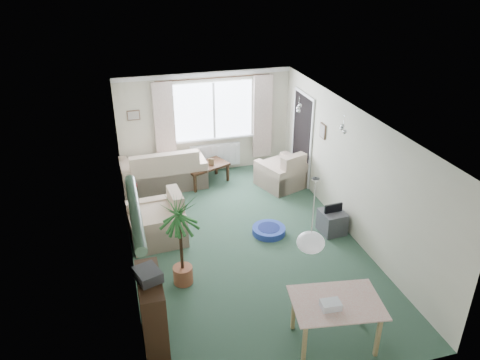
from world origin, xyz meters
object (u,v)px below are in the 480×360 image
object	(u,v)px
coffee_table	(206,174)
houseplant	(181,241)
dining_table	(334,322)
armchair_left	(156,217)
tv_cube	(332,222)
pet_bed	(269,230)
armchair_corner	(283,168)
bookshelf	(153,313)
sofa	(163,167)

from	to	relation	value
coffee_table	houseplant	world-z (taller)	houseplant
dining_table	armchair_left	bearing A→B (deg)	121.85
houseplant	tv_cube	size ratio (longest dim) A/B	3.34
houseplant	pet_bed	world-z (taller)	houseplant
tv_cube	armchair_left	bearing A→B (deg)	164.44
armchair_corner	houseplant	size ratio (longest dim) A/B	0.60
coffee_table	dining_table	distance (m)	5.25
armchair_corner	pet_bed	xyz separation A→B (m)	(-0.94, -1.82, -0.36)
armchair_corner	houseplant	distance (m)	3.94
bookshelf	tv_cube	distance (m)	4.05
armchair_corner	tv_cube	bearing A→B (deg)	75.95
bookshelf	sofa	bearing A→B (deg)	80.98
coffee_table	dining_table	size ratio (longest dim) A/B	0.93
tv_cube	pet_bed	bearing A→B (deg)	163.56
armchair_left	bookshelf	xyz separation A→B (m)	(-0.34, -2.61, 0.10)
pet_bed	coffee_table	bearing A→B (deg)	106.06
armchair_corner	pet_bed	world-z (taller)	armchair_corner
armchair_left	pet_bed	xyz separation A→B (m)	(2.04, -0.41, -0.39)
bookshelf	houseplant	bearing A→B (deg)	64.06
dining_table	armchair_corner	bearing A→B (deg)	78.05
tv_cube	sofa	bearing A→B (deg)	131.26
armchair_left	dining_table	bearing A→B (deg)	27.60
sofa	pet_bed	xyz separation A→B (m)	(1.64, -2.55, -0.40)
houseplant	dining_table	world-z (taller)	houseplant
tv_cube	bookshelf	bearing A→B (deg)	-154.94
pet_bed	dining_table	bearing A→B (deg)	-90.82
tv_cube	pet_bed	world-z (taller)	tv_cube
houseplant	armchair_corner	bearing A→B (deg)	45.83
sofa	armchair_left	bearing A→B (deg)	77.44
armchair_left	coffee_table	xyz separation A→B (m)	(1.34, 1.99, -0.23)
bookshelf	dining_table	size ratio (longest dim) A/B	1.03
armchair_left	coffee_table	world-z (taller)	armchair_left
houseplant	bookshelf	bearing A→B (deg)	-115.78
bookshelf	houseplant	world-z (taller)	houseplant
armchair_left	coffee_table	size ratio (longest dim) A/B	1.01
armchair_corner	houseplant	xyz separation A→B (m)	(-2.73, -2.81, 0.36)
coffee_table	tv_cube	size ratio (longest dim) A/B	2.12
armchair_left	pet_bed	bearing A→B (deg)	74.31
armchair_corner	dining_table	world-z (taller)	armchair_corner
armchair_corner	dining_table	bearing A→B (deg)	57.84
bookshelf	pet_bed	size ratio (longest dim) A/B	1.78
bookshelf	houseplant	size ratio (longest dim) A/B	0.70
houseplant	tv_cube	distance (m)	3.10
armchair_corner	bookshelf	world-z (taller)	bookshelf
armchair_left	pet_bed	distance (m)	2.11
armchair_corner	coffee_table	xyz separation A→B (m)	(-1.63, 0.58, -0.20)
pet_bed	sofa	bearing A→B (deg)	122.71
armchair_left	bookshelf	distance (m)	2.64
armchair_corner	pet_bed	distance (m)	2.08
armchair_left	tv_cube	size ratio (longest dim) A/B	2.14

